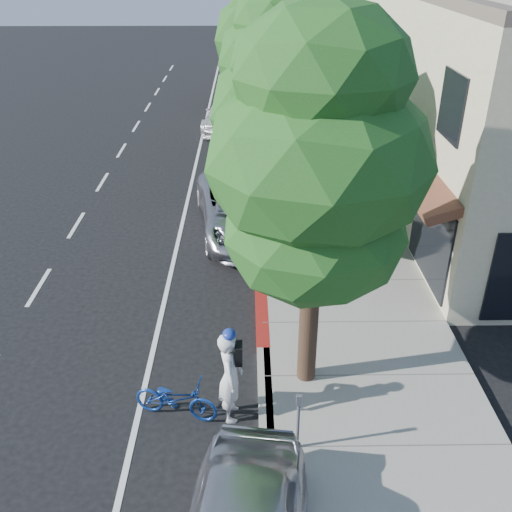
{
  "coord_description": "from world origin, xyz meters",
  "views": [
    {
      "loc": [
        -0.33,
        -11.62,
        8.41
      ],
      "look_at": [
        -0.14,
        1.25,
        1.35
      ],
      "focal_mm": 40.0,
      "sensor_mm": 36.0,
      "label": 1
    }
  ],
  "objects_px": {
    "street_tree_0": "(317,166)",
    "pedestrian": "(346,209)",
    "cyclist": "(230,377)",
    "white_pickup": "(229,113)",
    "street_tree_2": "(281,64)",
    "dark_sedan": "(230,165)",
    "bicycle": "(176,398)",
    "silver_suv": "(243,208)",
    "street_tree_4": "(269,25)",
    "street_tree_5": "(266,10)",
    "street_tree_3": "(274,40)",
    "dark_suv_far": "(237,90)",
    "street_tree_1": "(292,115)"
  },
  "relations": [
    {
      "from": "dark_sedan",
      "to": "street_tree_3",
      "type": "bearing_deg",
      "value": 79.69
    },
    {
      "from": "street_tree_2",
      "to": "cyclist",
      "type": "bearing_deg",
      "value": -97.02
    },
    {
      "from": "street_tree_5",
      "to": "pedestrian",
      "type": "relative_size",
      "value": 4.89
    },
    {
      "from": "street_tree_3",
      "to": "cyclist",
      "type": "relative_size",
      "value": 3.84
    },
    {
      "from": "street_tree_3",
      "to": "street_tree_4",
      "type": "height_order",
      "value": "street_tree_3"
    },
    {
      "from": "street_tree_4",
      "to": "white_pickup",
      "type": "relative_size",
      "value": 1.37
    },
    {
      "from": "street_tree_2",
      "to": "bicycle",
      "type": "height_order",
      "value": "street_tree_2"
    },
    {
      "from": "pedestrian",
      "to": "silver_suv",
      "type": "bearing_deg",
      "value": -37.29
    },
    {
      "from": "white_pickup",
      "to": "pedestrian",
      "type": "height_order",
      "value": "pedestrian"
    },
    {
      "from": "street_tree_5",
      "to": "pedestrian",
      "type": "xyz_separation_m",
      "value": [
        1.91,
        -22.85,
        -3.8
      ]
    },
    {
      "from": "bicycle",
      "to": "silver_suv",
      "type": "xyz_separation_m",
      "value": [
        1.3,
        8.5,
        0.37
      ]
    },
    {
      "from": "cyclist",
      "to": "white_pickup",
      "type": "distance_m",
      "value": 20.63
    },
    {
      "from": "cyclist",
      "to": "dark_suv_far",
      "type": "height_order",
      "value": "cyclist"
    },
    {
      "from": "street_tree_4",
      "to": "street_tree_2",
      "type": "bearing_deg",
      "value": -90.0
    },
    {
      "from": "street_tree_4",
      "to": "pedestrian",
      "type": "height_order",
      "value": "street_tree_4"
    },
    {
      "from": "cyclist",
      "to": "dark_sedan",
      "type": "distance_m",
      "value": 12.9
    },
    {
      "from": "street_tree_5",
      "to": "cyclist",
      "type": "height_order",
      "value": "street_tree_5"
    },
    {
      "from": "street_tree_3",
      "to": "dark_sedan",
      "type": "relative_size",
      "value": 1.75
    },
    {
      "from": "bicycle",
      "to": "dark_suv_far",
      "type": "distance_m",
      "value": 25.26
    },
    {
      "from": "bicycle",
      "to": "pedestrian",
      "type": "bearing_deg",
      "value": -14.95
    },
    {
      "from": "street_tree_2",
      "to": "street_tree_3",
      "type": "bearing_deg",
      "value": 90.0
    },
    {
      "from": "silver_suv",
      "to": "street_tree_0",
      "type": "bearing_deg",
      "value": -87.4
    },
    {
      "from": "street_tree_0",
      "to": "pedestrian",
      "type": "relative_size",
      "value": 5.1
    },
    {
      "from": "white_pickup",
      "to": "street_tree_4",
      "type": "bearing_deg",
      "value": 70.49
    },
    {
      "from": "street_tree_5",
      "to": "silver_suv",
      "type": "height_order",
      "value": "street_tree_5"
    },
    {
      "from": "silver_suv",
      "to": "dark_suv_far",
      "type": "bearing_deg",
      "value": 83.61
    },
    {
      "from": "street_tree_5",
      "to": "silver_suv",
      "type": "relative_size",
      "value": 1.26
    },
    {
      "from": "street_tree_3",
      "to": "street_tree_5",
      "type": "height_order",
      "value": "street_tree_3"
    },
    {
      "from": "street_tree_0",
      "to": "bicycle",
      "type": "height_order",
      "value": "street_tree_0"
    },
    {
      "from": "street_tree_4",
      "to": "silver_suv",
      "type": "xyz_separation_m",
      "value": [
        -1.4,
        -16.5,
        -3.67
      ]
    },
    {
      "from": "street_tree_0",
      "to": "white_pickup",
      "type": "distance_m",
      "value": 20.18
    },
    {
      "from": "street_tree_0",
      "to": "dark_sedan",
      "type": "xyz_separation_m",
      "value": [
        -1.93,
        11.89,
        -4.23
      ]
    },
    {
      "from": "white_pickup",
      "to": "pedestrian",
      "type": "relative_size",
      "value": 3.47
    },
    {
      "from": "street_tree_1",
      "to": "pedestrian",
      "type": "height_order",
      "value": "street_tree_1"
    },
    {
      "from": "street_tree_1",
      "to": "white_pickup",
      "type": "xyz_separation_m",
      "value": [
        -2.21,
        13.62,
        -3.5
      ]
    },
    {
      "from": "street_tree_1",
      "to": "bicycle",
      "type": "relative_size",
      "value": 4.09
    },
    {
      "from": "street_tree_4",
      "to": "white_pickup",
      "type": "xyz_separation_m",
      "value": [
        -2.21,
        -4.38,
        -3.73
      ]
    },
    {
      "from": "street_tree_3",
      "to": "dark_sedan",
      "type": "distance_m",
      "value": 7.46
    },
    {
      "from": "street_tree_0",
      "to": "street_tree_1",
      "type": "xyz_separation_m",
      "value": [
        0.0,
        6.0,
        -0.68
      ]
    },
    {
      "from": "street_tree_1",
      "to": "bicycle",
      "type": "height_order",
      "value": "street_tree_1"
    },
    {
      "from": "white_pickup",
      "to": "cyclist",
      "type": "bearing_deg",
      "value": -81.02
    },
    {
      "from": "dark_suv_far",
      "to": "street_tree_2",
      "type": "bearing_deg",
      "value": -82.32
    },
    {
      "from": "cyclist",
      "to": "street_tree_2",
      "type": "bearing_deg",
      "value": -7.64
    },
    {
      "from": "street_tree_2",
      "to": "street_tree_5",
      "type": "relative_size",
      "value": 1.0
    },
    {
      "from": "street_tree_2",
      "to": "dark_sedan",
      "type": "distance_m",
      "value": 4.28
    },
    {
      "from": "street_tree_3",
      "to": "street_tree_4",
      "type": "bearing_deg",
      "value": 90.0
    },
    {
      "from": "street_tree_0",
      "to": "cyclist",
      "type": "xyz_separation_m",
      "value": [
        -1.6,
        -1.0,
        -3.95
      ]
    },
    {
      "from": "street_tree_1",
      "to": "street_tree_4",
      "type": "relative_size",
      "value": 0.97
    },
    {
      "from": "silver_suv",
      "to": "dark_suv_far",
      "type": "xyz_separation_m",
      "value": [
        -0.46,
        16.74,
        0.08
      ]
    },
    {
      "from": "street_tree_3",
      "to": "street_tree_5",
      "type": "distance_m",
      "value": 12.0
    }
  ]
}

